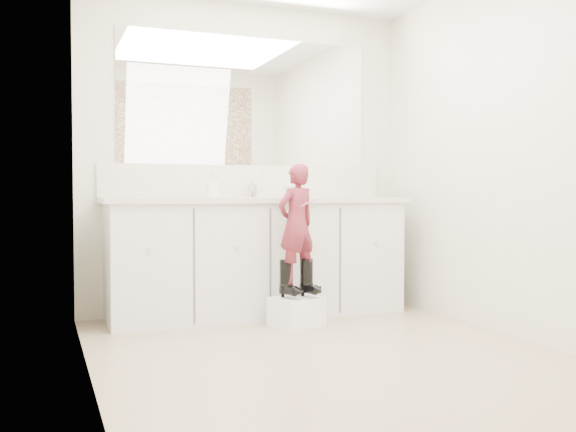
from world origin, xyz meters
name	(u,v)px	position (x,y,z in m)	size (l,w,h in m)	color
floor	(326,353)	(0.00, 0.00, 0.00)	(3.00, 3.00, 0.00)	#8F785D
wall_back	(247,158)	(0.00, 1.50, 1.20)	(2.60, 2.60, 0.00)	beige
wall_front	(505,113)	(0.00, -1.50, 1.20)	(2.60, 2.60, 0.00)	beige
wall_left	(88,137)	(-1.30, 0.00, 1.20)	(3.00, 3.00, 0.00)	beige
wall_right	(510,150)	(1.30, 0.00, 1.20)	(3.00, 3.00, 0.00)	beige
vanity_cabinet	(258,259)	(0.00, 1.23, 0.42)	(2.20, 0.55, 0.85)	silver
countertop	(259,200)	(0.00, 1.21, 0.87)	(2.28, 0.58, 0.04)	beige
backsplash	(247,181)	(0.00, 1.49, 1.02)	(2.28, 0.03, 0.25)	beige
mirror	(247,101)	(0.00, 1.49, 1.64)	(2.00, 0.02, 1.00)	white
faucet	(252,191)	(0.00, 1.38, 0.94)	(0.08, 0.08, 0.10)	silver
cup	(290,192)	(0.26, 1.22, 0.93)	(0.10, 0.10, 0.09)	#C0B79A
soap_bottle	(213,186)	(-0.36, 1.15, 0.97)	(0.08, 0.08, 0.17)	silver
step_stool	(296,312)	(0.12, 0.75, 0.10)	(0.32, 0.26, 0.20)	white
boot_left	(286,279)	(0.04, 0.75, 0.34)	(0.10, 0.18, 0.26)	black
boot_right	(306,278)	(0.19, 0.75, 0.34)	(0.10, 0.18, 0.26)	black
toddler	(296,224)	(0.12, 0.75, 0.71)	(0.30, 0.20, 0.82)	#AD3549
toothbrush	(307,203)	(0.19, 0.73, 0.85)	(0.01, 0.01, 0.14)	#D55278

